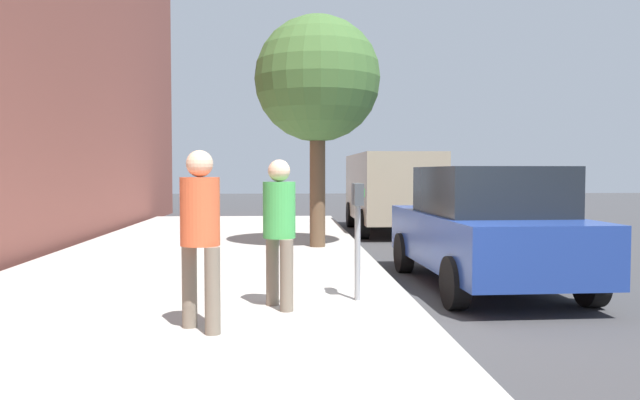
{
  "coord_description": "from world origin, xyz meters",
  "views": [
    {
      "loc": [
        -7.67,
        1.55,
        1.7
      ],
      "look_at": [
        -0.33,
        1.15,
        1.36
      ],
      "focal_mm": 34.98,
      "sensor_mm": 36.0,
      "label": 1
    }
  ],
  "objects_px": {
    "pedestrian_at_meter": "(279,222)",
    "parked_sedan_near": "(485,227)",
    "parking_meter": "(358,216)",
    "parked_van_far": "(391,187)",
    "pedestrian_bystander": "(200,225)",
    "street_tree": "(317,80)"
  },
  "relations": [
    {
      "from": "parked_van_far",
      "to": "parked_sedan_near",
      "type": "bearing_deg",
      "value": -179.99
    },
    {
      "from": "pedestrian_bystander",
      "to": "parking_meter",
      "type": "bearing_deg",
      "value": -4.11
    },
    {
      "from": "pedestrian_bystander",
      "to": "street_tree",
      "type": "distance_m",
      "value": 7.29
    },
    {
      "from": "parking_meter",
      "to": "parked_van_far",
      "type": "xyz_separation_m",
      "value": [
        9.79,
        -2.04,
        0.09
      ]
    },
    {
      "from": "street_tree",
      "to": "parked_van_far",
      "type": "bearing_deg",
      "value": -27.13
    },
    {
      "from": "pedestrian_bystander",
      "to": "pedestrian_at_meter",
      "type": "bearing_deg",
      "value": 9.24
    },
    {
      "from": "parking_meter",
      "to": "street_tree",
      "type": "relative_size",
      "value": 0.3
    },
    {
      "from": "pedestrian_bystander",
      "to": "parked_sedan_near",
      "type": "bearing_deg",
      "value": -5.42
    },
    {
      "from": "parked_sedan_near",
      "to": "parked_van_far",
      "type": "height_order",
      "value": "parked_van_far"
    },
    {
      "from": "parked_sedan_near",
      "to": "parking_meter",
      "type": "bearing_deg",
      "value": 126.22
    },
    {
      "from": "pedestrian_at_meter",
      "to": "parked_sedan_near",
      "type": "distance_m",
      "value": 3.54
    },
    {
      "from": "pedestrian_at_meter",
      "to": "parked_van_far",
      "type": "bearing_deg",
      "value": 47.16
    },
    {
      "from": "parked_van_far",
      "to": "street_tree",
      "type": "distance_m",
      "value": 5.46
    },
    {
      "from": "pedestrian_bystander",
      "to": "street_tree",
      "type": "relative_size",
      "value": 0.37
    },
    {
      "from": "pedestrian_bystander",
      "to": "street_tree",
      "type": "xyz_separation_m",
      "value": [
        6.73,
        -1.47,
        2.37
      ]
    },
    {
      "from": "pedestrian_bystander",
      "to": "street_tree",
      "type": "bearing_deg",
      "value": 34.88
    },
    {
      "from": "parked_van_far",
      "to": "pedestrian_bystander",
      "type": "bearing_deg",
      "value": 161.47
    },
    {
      "from": "parking_meter",
      "to": "pedestrian_bystander",
      "type": "xyz_separation_m",
      "value": [
        -1.35,
        1.69,
        0.02
      ]
    },
    {
      "from": "parking_meter",
      "to": "street_tree",
      "type": "bearing_deg",
      "value": 2.29
    },
    {
      "from": "parked_sedan_near",
      "to": "pedestrian_at_meter",
      "type": "bearing_deg",
      "value": 122.31
    },
    {
      "from": "parking_meter",
      "to": "street_tree",
      "type": "distance_m",
      "value": 5.89
    },
    {
      "from": "parked_van_far",
      "to": "pedestrian_at_meter",
      "type": "bearing_deg",
      "value": 163.68
    }
  ]
}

